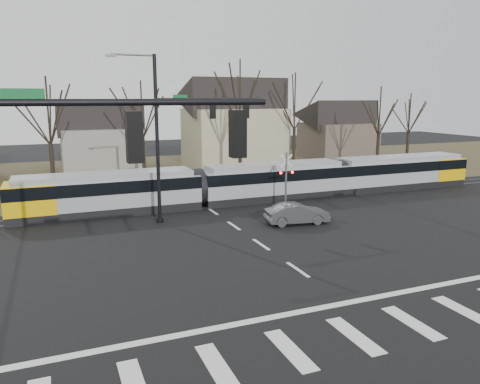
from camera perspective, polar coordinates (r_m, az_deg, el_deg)
name	(u,v)px	position (r m, az deg, el deg)	size (l,w,h in m)	color
ground	(321,286)	(20.14, 9.87, -11.19)	(140.00, 140.00, 0.00)	black
grass_verge	(157,173)	(49.32, -10.12, 2.30)	(140.00, 28.00, 0.01)	#38331E
crosswalk	(384,329)	(17.20, 17.18, -15.64)	(27.00, 2.60, 0.01)	silver
stop_line	(346,303)	(18.77, 12.85, -13.04)	(28.00, 0.35, 0.01)	silver
lane_dashes	(204,205)	(34.10, -4.43, -1.62)	(0.18, 30.00, 0.01)	silver
rail_pair	(205,205)	(33.91, -4.33, -1.65)	(90.00, 1.52, 0.06)	#59595E
tram	(272,180)	(35.81, 3.92, 1.49)	(36.83, 2.73, 2.79)	gray
sedan	(297,214)	(29.15, 6.95, -2.62)	(4.10, 1.90, 1.30)	#3E4044
signal_pole_near_left	(34,203)	(9.89, -23.85, -1.18)	(9.28, 0.44, 10.20)	black
signal_pole_far	(182,130)	(29.26, -7.02, 7.45)	(9.28, 0.44, 10.20)	black
rail_crossing_signal	(286,182)	(32.71, 5.62, 1.16)	(1.08, 0.36, 4.00)	#59595B
tree_row	(190,127)	(43.46, -6.06, 7.83)	(59.20, 7.20, 10.00)	black
house_b	(101,133)	(52.05, -16.63, 6.87)	(8.64, 7.56, 7.65)	gray
house_c	(234,120)	(52.32, -0.77, 8.75)	(10.80, 8.64, 10.10)	tan
house_d	(338,127)	(61.15, 11.86, 7.71)	(8.64, 7.56, 7.65)	brown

